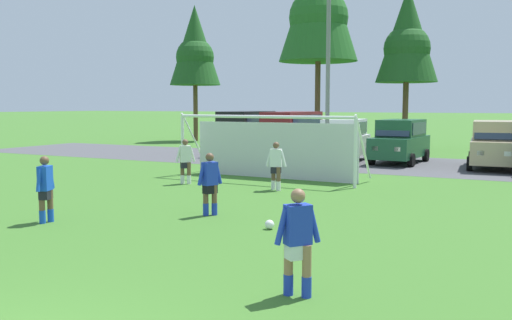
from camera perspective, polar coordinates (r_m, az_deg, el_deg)
The scene contains 18 objects.
ground_plane at distance 19.46m, azimuth 10.79°, elevation -2.83°, with size 400.00×400.00×0.00m, color #3D7028.
parking_lot_strip at distance 27.29m, azimuth 15.49°, elevation -0.49°, with size 52.00×8.40×0.01m, color #4C4C51.
soccer_ball at distance 12.74m, azimuth 1.43°, elevation -6.76°, with size 0.22×0.22×0.22m.
soccer_goal at distance 21.25m, azimuth 1.59°, elevation 1.49°, with size 7.47×2.15×2.57m.
player_striker_near at distance 18.41m, azimuth 2.10°, elevation -0.64°, with size 0.75×0.34×1.64m.
player_midfield_center at distance 8.26m, azimuth 4.38°, elevation -8.61°, with size 0.60×0.57×1.64m.
player_defender_far at distance 14.27m, azimuth -21.16°, elevation -2.88°, with size 0.37×0.74×1.64m.
player_winger_left at distance 14.25m, azimuth -4.84°, elevation -2.53°, with size 0.42×0.69×1.64m.
player_winger_right at distance 20.06m, azimuth -7.39°, elevation -0.16°, with size 0.60×0.56×1.64m.
parked_car_slot_far_left at distance 31.55m, azimuth -1.07°, elevation 2.97°, with size 2.22×4.81×2.52m.
parked_car_slot_left at distance 29.68m, azimuth 3.70°, elevation 2.78°, with size 2.42×4.91×2.52m.
parked_car_slot_center_left at distance 28.20m, azimuth 9.16°, elevation 2.10°, with size 2.40×4.73×2.16m.
parked_car_slot_center at distance 28.04m, azimuth 14.86°, elevation 1.96°, with size 2.36×4.71×2.16m.
parked_car_slot_center_right at distance 27.06m, azimuth 23.59°, elevation 1.55°, with size 2.38×4.72×2.16m.
tree_left_edge at distance 44.41m, azimuth -6.41°, elevation 11.56°, with size 4.03×4.03×10.76m.
tree_mid_left at distance 37.21m, azimuth 6.57°, elevation 15.98°, with size 5.18×5.18×13.80m.
tree_center_back at distance 36.67m, azimuth 15.54°, elevation 12.24°, with size 3.90×3.90×10.40m.
street_lamp at distance 23.69m, azimuth 7.92°, elevation 8.39°, with size 2.00×0.32×7.69m.
Camera 1 is at (5.26, -3.52, 2.87)m, focal length 38.25 mm.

